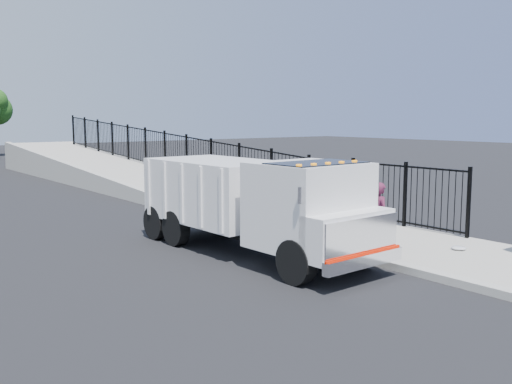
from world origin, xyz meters
TOP-DOWN VIEW (x-y plane):
  - ground at (0.00, 0.00)m, footprint 120.00×120.00m
  - sidewalk at (1.93, -2.00)m, footprint 3.55×12.00m
  - curb at (0.00, -2.00)m, footprint 0.30×12.00m
  - ramp at (2.12, 16.00)m, footprint 3.95×24.06m
  - iron_fence at (3.55, 12.00)m, footprint 0.10×28.00m
  - truck at (-1.57, 0.29)m, footprint 2.42×6.86m
  - worker at (0.70, -1.47)m, footprint 0.55×0.68m
  - debris at (2.20, -2.63)m, footprint 0.35×0.35m

SIDE VIEW (x-z plane):
  - ground at x=0.00m, z-range 0.00..0.00m
  - ramp at x=2.12m, z-range -1.60..1.60m
  - sidewalk at x=1.93m, z-range 0.00..0.12m
  - curb at x=0.00m, z-range 0.00..0.16m
  - debris at x=2.20m, z-range 0.12..0.21m
  - iron_fence at x=3.55m, z-range 0.00..1.80m
  - worker at x=0.70m, z-range 0.12..1.72m
  - truck at x=-1.57m, z-range 0.15..2.47m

